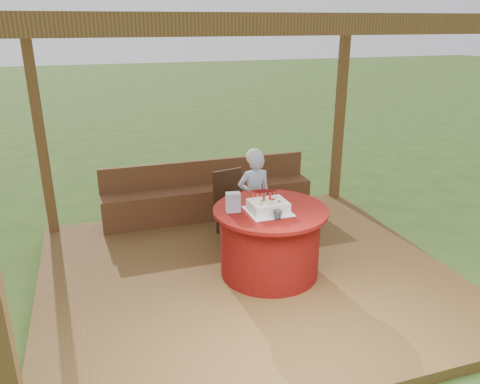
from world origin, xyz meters
name	(u,v)px	position (x,y,z in m)	size (l,w,h in m)	color
ground	(247,281)	(0.00, 0.00, 0.00)	(60.00, 60.00, 0.00)	#31501A
deck	(247,277)	(0.00, 0.00, 0.06)	(4.50, 4.00, 0.12)	brown
pergola	(248,64)	(0.00, 0.00, 2.41)	(4.50, 4.00, 2.72)	brown
bench	(209,199)	(0.00, 1.72, 0.38)	(3.00, 0.42, 0.80)	brown
table	(270,241)	(0.24, -0.08, 0.51)	(1.24, 1.24, 0.78)	maroon
chair	(231,200)	(0.14, 1.04, 0.59)	(0.49, 0.49, 0.86)	#362011
elderly_woman	(254,195)	(0.36, 0.77, 0.74)	(0.43, 0.28, 1.22)	#ABCEFF
birthday_cake	(268,206)	(0.18, -0.15, 0.96)	(0.46, 0.46, 0.19)	white
gift_bag	(233,202)	(-0.17, -0.03, 1.00)	(0.15, 0.09, 0.21)	#CF86BE
drinking_glass	(278,215)	(0.20, -0.37, 0.94)	(0.10, 0.10, 0.09)	silver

